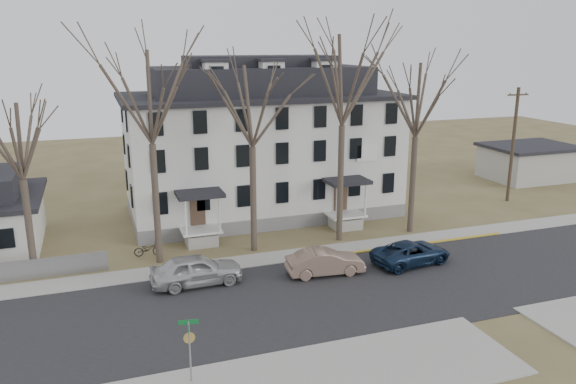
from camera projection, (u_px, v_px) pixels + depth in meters
name	position (u px, v px, depth m)	size (l,w,h in m)	color
ground	(400.00, 303.00, 28.87)	(120.00, 120.00, 0.00)	brown
main_road	(381.00, 287.00, 30.70)	(120.00, 10.00, 0.04)	#27272A
far_sidewalk	(336.00, 250.00, 36.17)	(120.00, 2.00, 0.08)	#A09F97
yellow_curb	(411.00, 246.00, 36.95)	(14.00, 0.25, 0.06)	gold
boarding_house	(261.00, 144.00, 43.22)	(20.80, 12.36, 12.05)	slate
distant_building	(529.00, 162.00, 54.99)	(8.50, 6.50, 3.35)	#A09F97
tree_far_left	(149.00, 91.00, 31.63)	(8.40, 8.40, 13.72)	#473B31
tree_mid_left	(252.00, 100.00, 33.74)	(7.80, 7.80, 12.74)	#473B31
tree_center	(343.00, 74.00, 35.28)	(9.00, 9.00, 14.70)	#473B31
tree_mid_right	(418.00, 95.00, 37.42)	(7.80, 7.80, 12.74)	#473B31
tree_bungalow	(18.00, 136.00, 29.97)	(6.60, 6.60, 10.78)	#473B31
utility_pole_far	(513.00, 144.00, 46.29)	(2.00, 0.28, 9.50)	#3D3023
car_silver	(196.00, 270.00, 30.81)	(2.02, 5.02, 1.71)	#BDBDBD
car_tan	(325.00, 263.00, 32.22)	(1.56, 4.48, 1.48)	#836958
car_navy	(411.00, 253.00, 33.78)	(2.29, 4.97, 1.38)	#13243E
bicycle_left	(148.00, 250.00, 35.06)	(0.60, 1.71, 0.90)	black
street_sign	(189.00, 342.00, 21.65)	(0.77, 0.77, 2.72)	gray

